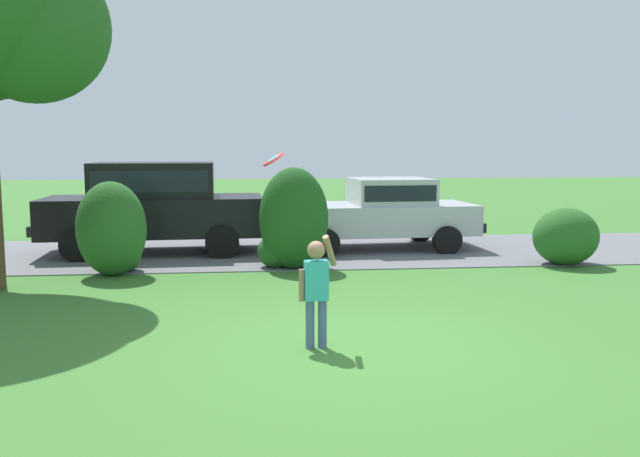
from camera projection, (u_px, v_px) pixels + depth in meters
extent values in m
plane|color=#3D752D|center=(357.00, 343.00, 7.56)|extent=(80.00, 80.00, 0.00)
cube|color=slate|center=(309.00, 251.00, 14.16)|extent=(28.00, 4.40, 0.02)
ellipsoid|color=#286023|center=(32.00, 26.00, 10.04)|extent=(2.33, 2.33, 2.33)
ellipsoid|color=#286023|center=(111.00, 229.00, 11.47)|extent=(1.20, 1.06, 1.65)
ellipsoid|color=#286023|center=(123.00, 256.00, 11.84)|extent=(0.65, 0.65, 0.58)
ellipsoid|color=#1E511C|center=(294.00, 218.00, 12.08)|extent=(1.27, 1.04, 1.87)
ellipsoid|color=#1E511C|center=(276.00, 251.00, 12.26)|extent=(0.70, 0.70, 0.63)
ellipsoid|color=#286023|center=(566.00, 237.00, 12.52)|extent=(1.25, 1.04, 1.10)
cube|color=silver|center=(376.00, 218.00, 14.49)|extent=(4.31, 2.10, 0.64)
cube|color=silver|center=(390.00, 191.00, 14.47)|extent=(1.78, 1.72, 0.56)
cube|color=black|center=(390.00, 191.00, 14.47)|extent=(1.65, 1.73, 0.34)
cylinder|color=black|center=(325.00, 243.00, 13.41)|extent=(0.61, 0.26, 0.60)
cylinder|color=black|center=(311.00, 231.00, 15.25)|extent=(0.61, 0.26, 0.60)
cylinder|color=black|center=(447.00, 240.00, 13.83)|extent=(0.61, 0.26, 0.60)
cylinder|color=black|center=(419.00, 229.00, 15.67)|extent=(0.61, 0.26, 0.60)
cube|color=black|center=(279.00, 228.00, 14.17)|extent=(0.23, 1.75, 0.20)
cube|color=black|center=(468.00, 224.00, 14.85)|extent=(0.23, 1.75, 0.20)
cube|color=black|center=(155.00, 216.00, 13.91)|extent=(4.59, 2.06, 0.80)
cube|color=black|center=(154.00, 180.00, 13.82)|extent=(2.55, 1.74, 0.72)
cube|color=black|center=(154.00, 180.00, 13.82)|extent=(2.36, 1.75, 0.43)
cylinder|color=black|center=(77.00, 245.00, 12.84)|extent=(0.69, 0.25, 0.68)
cylinder|color=black|center=(95.00, 233.00, 14.68)|extent=(0.69, 0.25, 0.68)
cylinder|color=black|center=(222.00, 242.00, 13.25)|extent=(0.69, 0.25, 0.68)
cylinder|color=black|center=(222.00, 231.00, 15.10)|extent=(0.69, 0.25, 0.68)
cube|color=black|center=(41.00, 227.00, 13.60)|extent=(0.21, 1.75, 0.20)
cube|color=black|center=(264.00, 223.00, 14.27)|extent=(0.21, 1.75, 0.20)
cylinder|color=#4C608C|center=(310.00, 324.00, 7.35)|extent=(0.10, 0.10, 0.55)
cylinder|color=#4C608C|center=(322.00, 324.00, 7.37)|extent=(0.10, 0.10, 0.55)
cube|color=#33B2B2|center=(316.00, 280.00, 7.30)|extent=(0.27, 0.18, 0.44)
sphere|color=#A37556|center=(316.00, 250.00, 7.26)|extent=(0.20, 0.20, 0.20)
cylinder|color=#A37556|center=(330.00, 251.00, 7.34)|extent=(0.19, 0.24, 0.39)
cylinder|color=#A37556|center=(302.00, 285.00, 7.28)|extent=(0.07, 0.07, 0.36)
cylinder|color=red|center=(273.00, 159.00, 7.89)|extent=(0.26, 0.28, 0.19)
cylinder|color=#1EB7B2|center=(273.00, 159.00, 7.89)|extent=(0.15, 0.16, 0.11)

